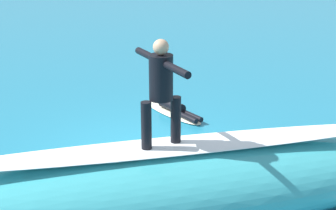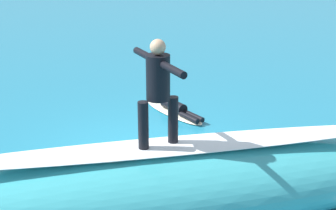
{
  "view_description": "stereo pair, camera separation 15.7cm",
  "coord_description": "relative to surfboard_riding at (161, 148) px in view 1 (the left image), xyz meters",
  "views": [
    {
      "loc": [
        2.62,
        9.07,
        4.48
      ],
      "look_at": [
        -0.51,
        0.35,
        1.12
      ],
      "focal_mm": 52.91,
      "sensor_mm": 36.0,
      "label": 1
    },
    {
      "loc": [
        2.47,
        9.12,
        4.48
      ],
      "look_at": [
        -0.51,
        0.35,
        1.12
      ],
      "focal_mm": 52.91,
      "sensor_mm": 36.0,
      "label": 2
    }
  ],
  "objects": [
    {
      "name": "wave_crest",
      "position": [
        -0.21,
        0.02,
        -0.69
      ],
      "size": [
        8.93,
        2.98,
        1.3
      ],
      "primitive_type": "ellipsoid",
      "rotation": [
        0.0,
        0.0,
        -0.11
      ],
      "color": "teal",
      "rests_on": "ground_plane"
    },
    {
      "name": "surfer_riding",
      "position": [
        -0.0,
        0.0,
        0.98
      ],
      "size": [
        0.64,
        1.54,
        1.62
      ],
      "rotation": [
        0.0,
        0.0,
        0.14
      ],
      "color": "black",
      "rests_on": "surfboard_riding"
    },
    {
      "name": "ground_plane",
      "position": [
        -0.42,
        -2.65,
        -1.34
      ],
      "size": [
        120.0,
        120.0,
        0.0
      ],
      "primitive_type": "plane",
      "color": "teal"
    },
    {
      "name": "surfboard_riding",
      "position": [
        0.0,
        0.0,
        0.0
      ],
      "size": [
        2.1,
        0.74,
        0.07
      ],
      "primitive_type": "ellipsoid",
      "rotation": [
        0.0,
        0.0,
        0.14
      ],
      "color": "silver",
      "rests_on": "wave_crest"
    },
    {
      "name": "surfer_paddling",
      "position": [
        -1.9,
        -4.49,
        -1.15
      ],
      "size": [
        0.7,
        1.6,
        0.29
      ],
      "rotation": [
        0.0,
        0.0,
        -1.26
      ],
      "color": "black",
      "rests_on": "surfboard_paddling"
    },
    {
      "name": "wave_foam_lip",
      "position": [
        -0.21,
        0.02,
        0.0
      ],
      "size": [
        7.47,
        1.54,
        0.08
      ],
      "primitive_type": "ellipsoid",
      "rotation": [
        0.0,
        0.0,
        -0.11
      ],
      "color": "white",
      "rests_on": "wave_crest"
    },
    {
      "name": "surfboard_paddling",
      "position": [
        -1.87,
        -4.61,
        -1.3
      ],
      "size": [
        1.16,
        2.23,
        0.07
      ],
      "primitive_type": "ellipsoid",
      "rotation": [
        0.0,
        0.0,
        -1.26
      ],
      "color": "#EAE5C6",
      "rests_on": "ground_plane"
    },
    {
      "name": "foam_patch_near",
      "position": [
        -1.26,
        -1.38,
        -1.28
      ],
      "size": [
        0.53,
        0.68,
        0.12
      ],
      "primitive_type": "ellipsoid",
      "rotation": [
        0.0,
        0.0,
        1.61
      ],
      "color": "white",
      "rests_on": "ground_plane"
    }
  ]
}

